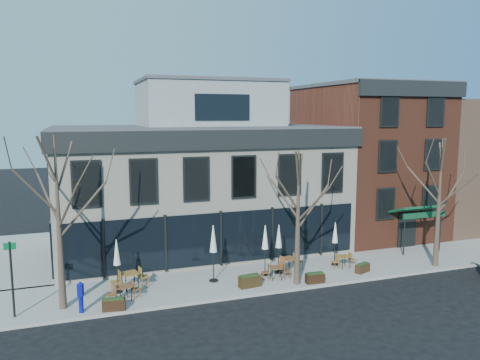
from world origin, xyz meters
name	(u,v)px	position (x,y,z in m)	size (l,w,h in m)	color
ground	(221,269)	(0.00, 0.00, 0.00)	(120.00, 120.00, 0.00)	black
sidewalk_front	(287,274)	(3.25, -2.15, 0.07)	(33.50, 4.70, 0.15)	gray
sidewalk_side	(20,258)	(-11.25, 6.00, 0.07)	(4.50, 12.00, 0.15)	gray
corner_building	(199,178)	(0.07, 5.07, 4.72)	(18.39, 10.39, 11.10)	#ECE7CE
red_brick_building	(366,159)	(13.00, 4.98, 5.64)	(8.20, 11.78, 11.18)	brown
bg_building	(459,161)	(23.00, 6.00, 5.00)	(12.00, 12.00, 10.00)	#8C664C
tree_corner	(59,221)	(-8.49, -3.20, 4.25)	(3.93, 3.98, 7.92)	#382B21
tree_mid	(298,216)	(3.01, -3.90, 3.79)	(3.50, 3.55, 7.04)	#382B21
tree_right	(439,201)	(12.01, -3.90, 4.02)	(3.72, 3.77, 7.48)	#382B21
sign_pole	(12,275)	(-10.50, -3.50, 2.07)	(0.50, 0.10, 3.40)	black
call_box	(81,296)	(-7.72, -3.98, 0.92)	(0.31, 0.29, 1.46)	#0C129F
cafe_set_0	(124,291)	(-5.78, -3.19, 0.60)	(1.71, 0.88, 0.88)	brown
cafe_set_1	(130,279)	(-5.34, -1.79, 0.69)	(2.05, 0.95, 1.05)	brown
cafe_set_3	(276,271)	(2.25, -2.90, 0.57)	(1.61, 0.75, 0.83)	brown
cafe_set_4	(289,263)	(3.41, -2.08, 0.66)	(1.92, 0.99, 0.99)	brown
cafe_set_5	(344,260)	(6.73, -2.42, 0.58)	(1.59, 0.66, 0.84)	brown
umbrella_0	(117,255)	(-5.97, -2.08, 2.07)	(0.44, 0.44, 2.72)	black
umbrella_1	(213,242)	(-1.02, -2.11, 2.31)	(0.49, 0.49, 3.06)	black
umbrella_2	(265,240)	(1.94, -2.07, 2.14)	(0.45, 0.45, 2.82)	black
umbrella_3	(279,239)	(2.80, -1.97, 2.09)	(0.44, 0.44, 2.75)	black
umbrella_4	(335,235)	(6.47, -1.81, 1.96)	(0.41, 0.41, 2.56)	black
planter_0	(114,304)	(-6.32, -4.20, 0.43)	(1.06, 0.55, 0.57)	black
planter_1	(250,281)	(0.52, -3.50, 0.47)	(1.19, 0.58, 0.64)	black
planter_2	(315,278)	(3.96, -4.11, 0.43)	(1.02, 0.44, 0.56)	black
planter_3	(363,268)	(7.28, -3.50, 0.41)	(1.00, 0.68, 0.52)	#312210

